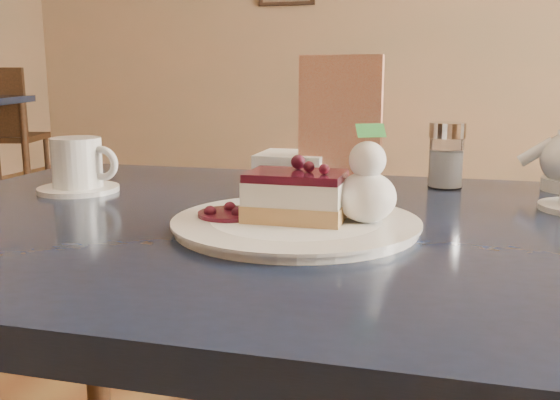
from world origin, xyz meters
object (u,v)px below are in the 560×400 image
(dessert_plate, at_px, (296,224))
(cheesecake_slice, at_px, (296,196))
(main_table, at_px, (304,277))
(coffee_set, at_px, (79,168))

(dessert_plate, height_order, cheesecake_slice, cheesecake_slice)
(main_table, relative_size, cheesecake_slice, 9.99)
(main_table, bearing_deg, dessert_plate, -90.00)
(coffee_set, bearing_deg, main_table, -13.46)
(main_table, height_order, cheesecake_slice, cheesecake_slice)
(cheesecake_slice, height_order, coffee_set, coffee_set)
(dessert_plate, relative_size, cheesecake_slice, 2.46)
(main_table, distance_m, coffee_set, 0.42)
(dessert_plate, bearing_deg, cheesecake_slice, -90.00)
(coffee_set, bearing_deg, dessert_plate, -19.95)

